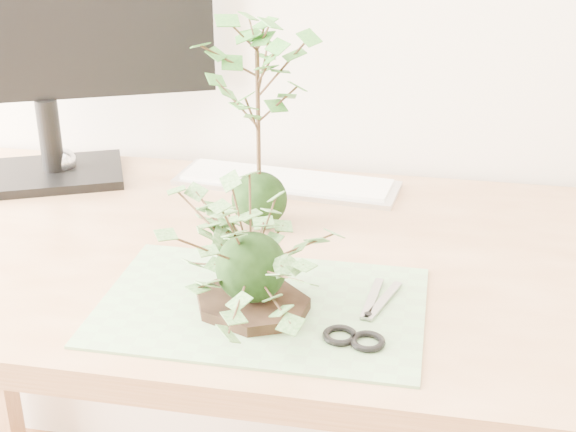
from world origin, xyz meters
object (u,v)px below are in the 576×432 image
object	(u,v)px
ivy_kokedama	(251,237)
keyboard	(286,182)
desk	(296,303)
monitor	(36,7)
maple_kokedama	(257,65)

from	to	relation	value
ivy_kokedama	keyboard	size ratio (longest dim) A/B	0.64
desk	monitor	xyz separation A→B (m)	(-0.49, 0.22, 0.40)
keyboard	maple_kokedama	bearing A→B (deg)	-87.25
desk	ivy_kokedama	world-z (taller)	ivy_kokedama
maple_kokedama	monitor	xyz separation A→B (m)	(-0.42, 0.14, 0.05)
desk	ivy_kokedama	distance (m)	0.27
ivy_kokedama	maple_kokedama	xyz separation A→B (m)	(-0.05, 0.26, 0.15)
maple_kokedama	keyboard	size ratio (longest dim) A/B	0.90
desk	keyboard	bearing A→B (deg)	104.23
desk	monitor	distance (m)	0.67
desk	maple_kokedama	size ratio (longest dim) A/B	4.30
maple_kokedama	monitor	distance (m)	0.44
ivy_kokedama	maple_kokedama	world-z (taller)	maple_kokedama
ivy_kokedama	monitor	xyz separation A→B (m)	(-0.47, 0.40, 0.20)
ivy_kokedama	keyboard	xyz separation A→B (m)	(-0.04, 0.44, -0.10)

